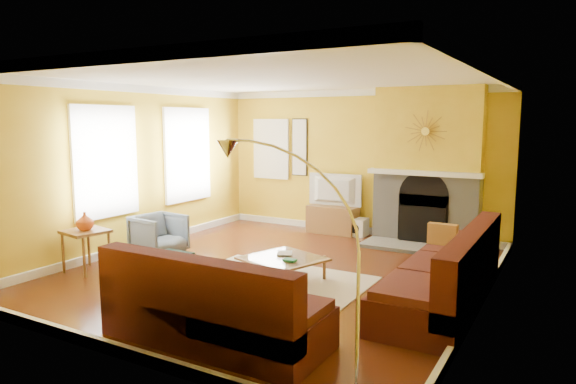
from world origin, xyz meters
The scene contains 27 objects.
floor centered at (0.00, 0.00, -0.01)m, with size 5.50×6.00×0.02m, color #602B14.
ceiling centered at (0.00, 0.00, 2.71)m, with size 5.50×6.00×0.02m, color white.
wall_back centered at (0.00, 3.01, 1.35)m, with size 5.50×0.02×2.70m, color gold.
wall_front centered at (0.00, -3.01, 1.35)m, with size 5.50×0.02×2.70m, color gold.
wall_left centered at (-2.76, 0.00, 1.35)m, with size 0.02×6.00×2.70m, color gold.
wall_right centered at (2.76, 0.00, 1.35)m, with size 0.02×6.00×2.70m, color gold.
baseboard centered at (0.00, 0.00, 0.06)m, with size 5.50×6.00×0.12m, color white, non-canonical shape.
crown_molding centered at (0.00, 0.00, 2.64)m, with size 5.50×6.00×0.12m, color white, non-canonical shape.
window_left_near centered at (-2.72, 1.30, 1.50)m, with size 0.06×1.22×1.72m, color white.
window_left_far centered at (-2.72, -0.60, 1.50)m, with size 0.06×1.22×1.72m, color white.
window_back centered at (-1.90, 2.96, 1.55)m, with size 0.82×0.06×1.22m, color white.
wall_art centered at (-1.25, 2.97, 1.60)m, with size 0.34×0.04×1.14m, color white.
fireplace centered at (1.35, 2.80, 1.35)m, with size 1.80×0.40×2.70m, color gray, non-canonical shape.
mantel centered at (1.35, 2.56, 1.25)m, with size 1.92×0.22×0.08m, color white.
hearth centered at (1.35, 2.25, 0.03)m, with size 1.80×0.70×0.06m, color gray.
sunburst centered at (1.35, 2.57, 1.95)m, with size 0.70×0.04×0.70m, color olive, non-canonical shape.
rug centered at (0.19, -0.45, 0.01)m, with size 2.40×1.80×0.02m, color beige.
sectional_sofa centered at (1.15, -0.72, 0.45)m, with size 3.20×3.97×0.90m, color #471916, non-canonical shape.
coffee_table centered at (0.33, -0.42, 0.18)m, with size 0.91×0.91×0.36m, color white, non-canonical shape.
media_console centered at (-0.39, 2.72, 0.26)m, with size 0.94×0.43×0.52m, color olive.
tv centered at (-0.39, 2.72, 0.82)m, with size 1.05×0.14×0.61m, color black.
subwoofer centered at (0.12, 2.73, 0.16)m, with size 0.33×0.33×0.33m, color white.
armchair centered at (-2.13, -0.11, 0.33)m, with size 0.70×0.72×0.65m, color slate.
side_table centered at (-2.38, -1.30, 0.30)m, with size 0.54×0.54×0.60m, color olive, non-canonical shape.
vase centered at (-2.38, -1.30, 0.73)m, with size 0.25×0.25×0.26m, color #D8591E.
book centered at (0.20, -0.33, 0.37)m, with size 0.20×0.26×0.03m, color white.
arc_lamp centered at (1.73, -2.65, 0.98)m, with size 1.26×0.36×1.96m, color silver, non-canonical shape.
Camera 1 is at (3.60, -6.05, 2.12)m, focal length 32.00 mm.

